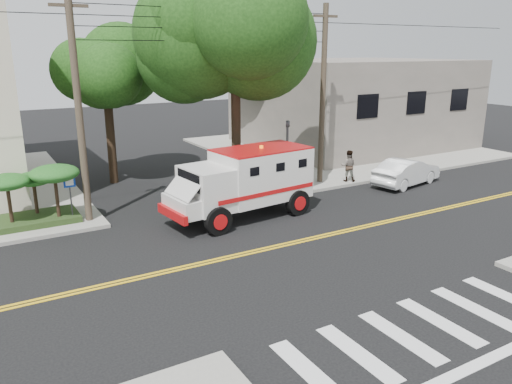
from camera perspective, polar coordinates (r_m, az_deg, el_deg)
ground at (r=18.29m, az=3.24°, el=-6.06°), size 100.00×100.00×0.00m
sidewalk_ne at (r=36.51m, az=9.38°, el=5.09°), size 17.00×17.00×0.15m
building_right at (r=37.41m, az=10.91°, el=10.04°), size 14.00×12.00×6.00m
utility_pole_left at (r=20.61m, az=-19.57°, el=8.51°), size 0.28×0.28×9.00m
utility_pole_right at (r=25.78m, az=7.63°, el=10.62°), size 0.28×0.28×9.00m
tree_main at (r=23.27m, az=-1.06°, el=16.84°), size 6.08×5.70×9.85m
tree_left at (r=26.78m, az=-16.03°, el=12.99°), size 4.48×4.20×7.70m
tree_right at (r=35.02m, az=1.28°, el=14.76°), size 4.80×4.50×8.20m
traffic_signal at (r=24.17m, az=3.58°, el=4.92°), size 0.15×0.18×3.60m
accessibility_sign at (r=21.26m, az=-20.46°, el=-0.01°), size 0.45×0.10×2.02m
palm_planter at (r=21.48m, az=-23.98°, el=0.54°), size 3.52×2.63×2.36m
armored_truck at (r=20.80m, az=-1.18°, el=1.44°), size 6.52×3.12×2.87m
parked_sedan at (r=27.18m, az=16.82°, el=2.22°), size 4.47×2.30×1.40m
pedestrian_a at (r=29.42m, az=8.23°, el=4.58°), size 0.81×0.64×1.93m
pedestrian_b at (r=26.61m, az=10.50°, el=2.97°), size 1.02×0.99×1.65m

